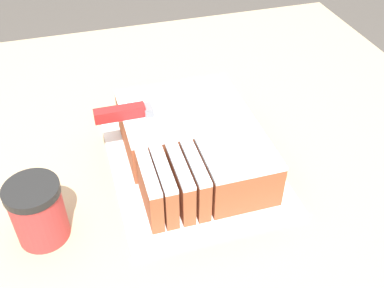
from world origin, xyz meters
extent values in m
cube|color=tan|center=(0.00, 0.00, 0.46)|extent=(1.40, 1.10, 0.91)
cube|color=white|center=(0.08, -0.08, 0.92)|extent=(0.31, 0.38, 0.01)
cube|color=#994C2D|center=(0.08, -0.02, 0.96)|extent=(0.23, 0.18, 0.08)
cube|color=white|center=(0.08, -0.02, 1.01)|extent=(0.23, 0.18, 0.01)
cube|color=#994C2D|center=(0.13, -0.17, 0.96)|extent=(0.12, 0.12, 0.08)
cube|color=white|center=(0.13, -0.17, 1.01)|extent=(0.12, 0.12, 0.01)
cube|color=#994C2D|center=(-0.02, -0.18, 0.96)|extent=(0.02, 0.12, 0.08)
cube|color=white|center=(-0.02, -0.18, 1.01)|extent=(0.02, 0.12, 0.01)
cube|color=#994C2D|center=(0.00, -0.18, 0.96)|extent=(0.02, 0.12, 0.08)
cube|color=white|center=(0.00, -0.18, 1.01)|extent=(0.02, 0.12, 0.01)
cube|color=#994C2D|center=(0.03, -0.18, 0.96)|extent=(0.02, 0.12, 0.08)
cube|color=white|center=(0.03, -0.18, 1.01)|extent=(0.02, 0.12, 0.01)
cube|color=#994C2D|center=(0.05, -0.18, 0.96)|extent=(0.02, 0.12, 0.08)
cube|color=white|center=(0.05, -0.18, 1.01)|extent=(0.02, 0.12, 0.01)
cube|color=silver|center=(0.09, -0.03, 1.01)|extent=(0.18, 0.03, 0.00)
cube|color=slate|center=(0.01, -0.03, 1.02)|extent=(0.02, 0.03, 0.02)
cube|color=red|center=(-0.04, -0.02, 1.02)|extent=(0.09, 0.02, 0.02)
cylinder|color=#B23333|center=(-0.20, -0.18, 0.96)|extent=(0.08, 0.08, 0.10)
cylinder|color=black|center=(-0.20, -0.18, 1.02)|extent=(0.09, 0.09, 0.01)
camera|label=1|loc=(-0.11, -0.70, 1.50)|focal=42.00mm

